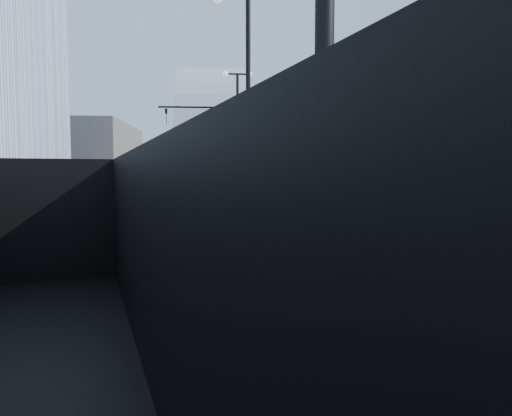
{
  "coord_description": "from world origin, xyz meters",
  "views": [
    {
      "loc": [
        -0.24,
        -5.91,
        3.31
      ],
      "look_at": [
        1.0,
        12.0,
        2.0
      ],
      "focal_mm": 32.98,
      "sensor_mm": 36.0,
      "label": 1
    }
  ],
  "objects": [
    {
      "name": "utility_cover_0",
      "position": [
        2.4,
        1.0,
        0.13
      ],
      "size": [
        0.5,
        0.5,
        0.02
      ],
      "primitive_type": "cube",
      "color": "black",
      "rests_on": "sidewalk"
    },
    {
      "name": "streetlight_4",
      "position": [
        0.6,
        46.0,
        4.82
      ],
      "size": [
        1.72,
        0.56,
        9.28
      ],
      "color": "black",
      "rests_on": "ground"
    },
    {
      "name": "tree_2",
      "position": [
        1.65,
        27.02,
        3.39
      ],
      "size": [
        2.41,
        2.37,
        4.59
      ],
      "color": "#382619",
      "rests_on": "ground"
    },
    {
      "name": "streetlight_2",
      "position": [
        0.6,
        22.0,
        4.82
      ],
      "size": [
        1.72,
        0.56,
        9.28
      ],
      "color": "black",
      "rests_on": "ground"
    },
    {
      "name": "dump_truck",
      "position": [
        -3.05,
        1.05,
        1.5
      ],
      "size": [
        6.21,
        13.69,
        3.56
      ],
      "rotation": [
        0.0,
        0.0,
        0.28
      ],
      "color": "black",
      "rests_on": "ground"
    },
    {
      "name": "curb",
      "position": [
        0.0,
        40.0,
        0.07
      ],
      "size": [
        0.3,
        140.0,
        0.14
      ],
      "primitive_type": "cube",
      "color": "gray",
      "rests_on": "ground"
    },
    {
      "name": "west_sidewalk",
      "position": [
        -13.0,
        40.0,
        0.06
      ],
      "size": [
        4.0,
        140.0,
        0.12
      ],
      "primitive_type": "cube",
      "color": "slate",
      "rests_on": "ground"
    },
    {
      "name": "streetlight_1",
      "position": [
        0.49,
        10.0,
        4.34
      ],
      "size": [
        1.44,
        0.56,
        9.21
      ],
      "color": "black",
      "rests_on": "ground"
    },
    {
      "name": "dark_car_mid",
      "position": [
        -7.68,
        33.03,
        0.72
      ],
      "size": [
        4.19,
        5.7,
        1.44
      ],
      "primitive_type": "imported",
      "rotation": [
        0.0,
        0.0,
        -0.39
      ],
      "color": "black",
      "rests_on": "ground"
    },
    {
      "name": "sidewalk",
      "position": [
        3.5,
        40.0,
        0.06
      ],
      "size": [
        7.0,
        140.0,
        0.12
      ],
      "primitive_type": "cube",
      "color": "#4C2D23",
      "rests_on": "ground"
    },
    {
      "name": "tree_3",
      "position": [
        1.65,
        39.02,
        3.3
      ],
      "size": [
        2.66,
        2.65,
        4.64
      ],
      "color": "#382619",
      "rests_on": "ground"
    },
    {
      "name": "tree_1",
      "position": [
        1.65,
        15.02,
        3.29
      ],
      "size": [
        2.81,
        2.81,
        4.71
      ],
      "color": "#382619",
      "rests_on": "ground"
    },
    {
      "name": "convention_center",
      "position": [
        -2.0,
        85.0,
        6.0
      ],
      "size": [
        50.0,
        30.0,
        50.0
      ],
      "color": "#A4A7AE",
      "rests_on": "ground"
    },
    {
      "name": "pedestrian",
      "position": [
        6.08,
        18.31,
        0.86
      ],
      "size": [
        0.69,
        0.53,
        1.72
      ],
      "primitive_type": "imported",
      "rotation": [
        0.0,
        0.0,
        2.95
      ],
      "color": "black",
      "rests_on": "ground"
    },
    {
      "name": "tree_0",
      "position": [
        1.65,
        4.02,
        3.81
      ],
      "size": [
        2.52,
        2.5,
        5.07
      ],
      "color": "#382619",
      "rests_on": "ground"
    },
    {
      "name": "commercial_block_ne",
      "position": [
        16.0,
        50.0,
        4.0
      ],
      "size": [
        12.0,
        22.0,
        8.0
      ],
      "primitive_type": "cube",
      "color": "#65625B",
      "rests_on": "ground"
    },
    {
      "name": "commercial_block_nw",
      "position": [
        -20.0,
        60.0,
        5.0
      ],
      "size": [
        14.0,
        20.0,
        10.0
      ],
      "primitive_type": "cube",
      "color": "#67635C",
      "rests_on": "ground"
    },
    {
      "name": "traffic_mast",
      "position": [
        -0.3,
        25.0,
        4.98
      ],
      "size": [
        5.09,
        0.2,
        8.0
      ],
      "color": "black",
      "rests_on": "ground"
    },
    {
      "name": "utility_cover_2",
      "position": [
        2.4,
        19.0,
        0.13
      ],
      "size": [
        0.5,
        0.5,
        0.02
      ],
      "primitive_type": "cube",
      "color": "black",
      "rests_on": "sidewalk"
    },
    {
      "name": "white_sedan",
      "position": [
        -4.98,
        14.19,
        0.81
      ],
      "size": [
        2.47,
        5.1,
        1.61
      ],
      "primitive_type": "imported",
      "rotation": [
        0.0,
        0.0,
        -0.16
      ],
      "color": "white",
      "rests_on": "ground"
    },
    {
      "name": "dark_car_far",
      "position": [
        -2.24,
        44.07,
        0.7
      ],
      "size": [
        3.12,
        5.13,
        1.39
      ],
      "primitive_type": "imported",
      "rotation": [
        0.0,
        0.0,
        -0.26
      ],
      "color": "black",
      "rests_on": "ground"
    },
    {
      "name": "utility_cover_1",
      "position": [
        2.4,
        8.0,
        0.13
      ],
      "size": [
        0.5,
        0.5,
        0.02
      ],
      "primitive_type": "cube",
      "color": "black",
      "rests_on": "sidewalk"
    },
    {
      "name": "streetlight_3",
      "position": [
        0.49,
        34.0,
        4.34
      ],
      "size": [
        1.44,
        0.56,
        9.21
      ],
      "color": "black",
      "rests_on": "ground"
    },
    {
      "name": "concrete_strip",
      "position": [
        6.2,
        40.0,
        0.07
      ],
      "size": [
        2.4,
        140.0,
        0.13
      ],
      "primitive_type": "cube",
      "color": "slate",
      "rests_on": "ground"
    }
  ]
}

